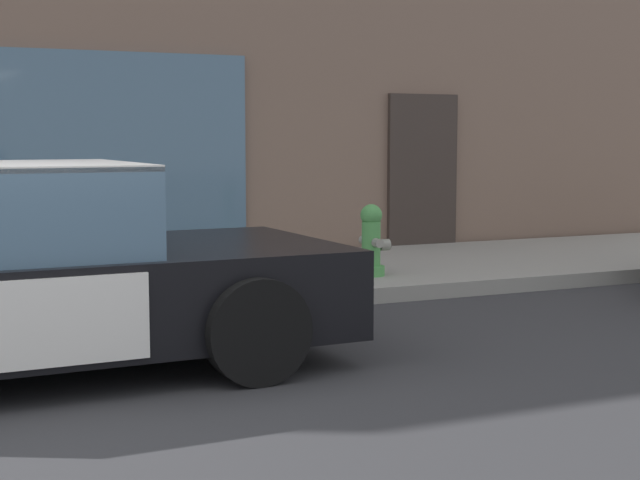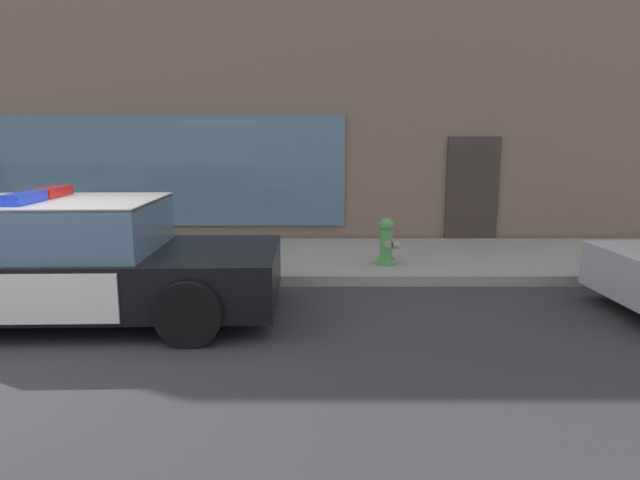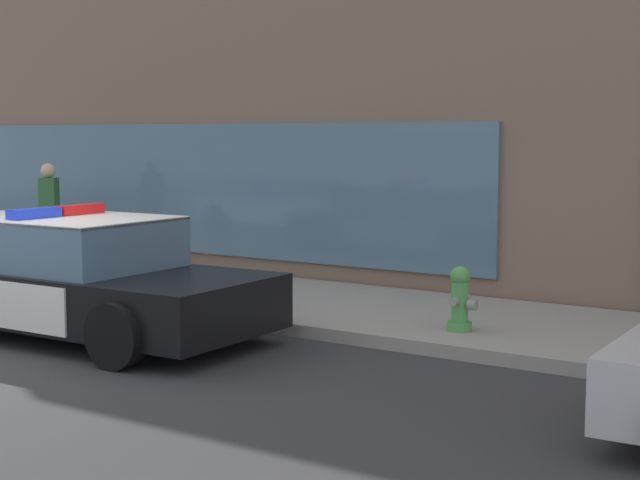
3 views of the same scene
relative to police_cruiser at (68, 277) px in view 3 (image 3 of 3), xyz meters
name	(u,v)px [view 3 (image 3 of 3)]	position (x,y,z in m)	size (l,w,h in m)	color
ground	(33,346)	(0.18, -0.67, -0.68)	(48.00, 48.00, 0.00)	#303033
sidewalk	(233,296)	(0.18, 2.82, -0.61)	(48.00, 3.00, 0.15)	gray
storefront_building	(447,32)	(-0.19, 10.15, 3.71)	(20.43, 11.66, 8.78)	#7A6051
police_cruiser	(68,277)	(0.00, 0.00, 0.00)	(4.97, 2.24, 1.49)	black
fire_hydrant	(460,300)	(4.04, 2.06, -0.18)	(0.34, 0.39, 0.73)	#4C994C
pedestrian_on_sidewalk	(50,215)	(-3.91, 3.08, 0.33)	(0.45, 0.48, 1.71)	#23232D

